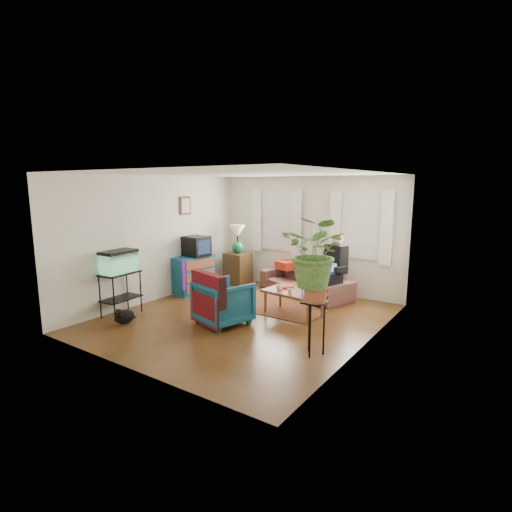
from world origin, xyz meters
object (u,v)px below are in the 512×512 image
Objects in this scene: side_table at (238,268)px; armchair at (224,300)px; dresser at (194,274)px; aquarium_stand at (121,294)px; coffee_table at (293,303)px; sofa at (305,276)px; plant_stand at (314,328)px.

side_table is 2.86m from armchair.
side_table is at bearing 80.00° from dresser.
side_table is at bearing 78.85° from aquarium_stand.
coffee_table is at bearing 29.41° from aquarium_stand.
plant_stand is (1.58, -2.75, -0.03)m from sofa.
sofa reaches higher than armchair.
coffee_table is 1.77m from plant_stand.
armchair is at bearing -78.23° from sofa.
side_table is 0.91× the size of armchair.
armchair is 1.36m from coffee_table.
side_table is at bearing -159.86° from sofa.
armchair reaches higher than coffee_table.
dresser is at bearing -17.35° from armchair.
aquarium_stand is at bearing -105.31° from sofa.
plant_stand is (1.90, -0.29, -0.03)m from armchair.
dresser is at bearing 84.89° from aquarium_stand.
sofa is 1.83m from side_table.
sofa is at bearing 50.80° from aquarium_stand.
plant_stand is at bearing -44.52° from coffee_table.
side_table is at bearing 141.47° from plant_stand.
dresser is at bearing 158.05° from plant_stand.
dresser is at bearing -131.19° from sofa.
plant_stand is (1.11, -1.38, 0.17)m from coffee_table.
armchair is (1.87, 0.73, 0.02)m from aquarium_stand.
armchair is 1.92m from plant_stand.
dresser is 2.66m from coffee_table.
dresser is 1.95m from aquarium_stand.
coffee_table is at bearing 2.74° from dresser.
aquarium_stand is at bearing -139.12° from coffee_table.
plant_stand is (3.77, 0.43, -0.01)m from aquarium_stand.
armchair is 0.76× the size of coffee_table.
dresser is 1.09× the size of armchair.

